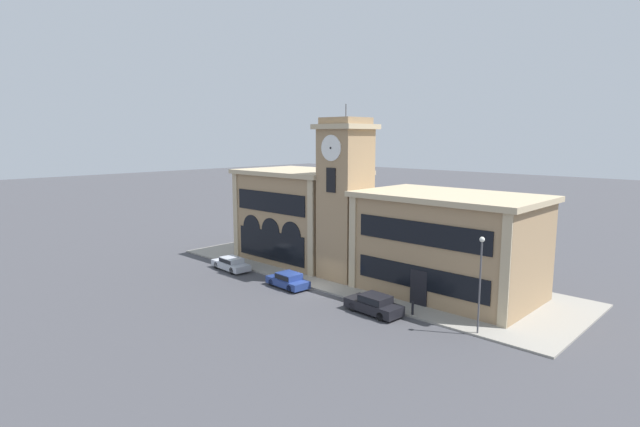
# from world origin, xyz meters

# --- Properties ---
(ground_plane) EXTENTS (300.00, 300.00, 0.00)m
(ground_plane) POSITION_xyz_m (0.00, 0.00, 0.00)
(ground_plane) COLOR #424247
(sidewalk_kerb) EXTENTS (41.17, 13.22, 0.15)m
(sidewalk_kerb) POSITION_xyz_m (0.00, 6.61, 0.07)
(sidewalk_kerb) COLOR gray
(sidewalk_kerb) RESTS_ON ground_plane
(clock_tower) EXTENTS (4.56, 4.56, 16.24)m
(clock_tower) POSITION_xyz_m (-0.00, 4.48, 7.58)
(clock_tower) COLOR #9E7F5B
(clock_tower) RESTS_ON ground_plane
(town_hall_left_wing) EXTENTS (13.02, 9.36, 9.82)m
(town_hall_left_wing) POSITION_xyz_m (-8.39, 6.85, 4.93)
(town_hall_left_wing) COLOR #9E7F5B
(town_hall_left_wing) RESTS_ON ground_plane
(town_hall_right_wing) EXTENTS (15.05, 9.36, 8.66)m
(town_hall_right_wing) POSITION_xyz_m (9.41, 6.86, 4.36)
(town_hall_right_wing) COLOR #9E7F5B
(town_hall_right_wing) RESTS_ON ground_plane
(parked_car_near) EXTENTS (4.78, 2.07, 1.33)m
(parked_car_near) POSITION_xyz_m (-10.25, -1.16, 0.70)
(parked_car_near) COLOR #B2B7C1
(parked_car_near) RESTS_ON ground_plane
(parked_car_mid) EXTENTS (4.29, 2.11, 1.35)m
(parked_car_mid) POSITION_xyz_m (-1.78, -1.16, 0.71)
(parked_car_mid) COLOR navy
(parked_car_mid) RESTS_ON ground_plane
(parked_car_far) EXTENTS (4.71, 2.15, 1.47)m
(parked_car_far) POSITION_xyz_m (7.84, -1.16, 0.77)
(parked_car_far) COLOR black
(parked_car_far) RESTS_ON ground_plane
(street_lamp) EXTENTS (0.36, 0.36, 6.65)m
(street_lamp) POSITION_xyz_m (15.48, 0.37, 4.43)
(street_lamp) COLOR #4C4C51
(street_lamp) RESTS_ON sidewalk_kerb
(bollard) EXTENTS (0.18, 0.18, 1.06)m
(bollard) POSITION_xyz_m (10.32, 0.32, 0.67)
(bollard) COLOR black
(bollard) RESTS_ON sidewalk_kerb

